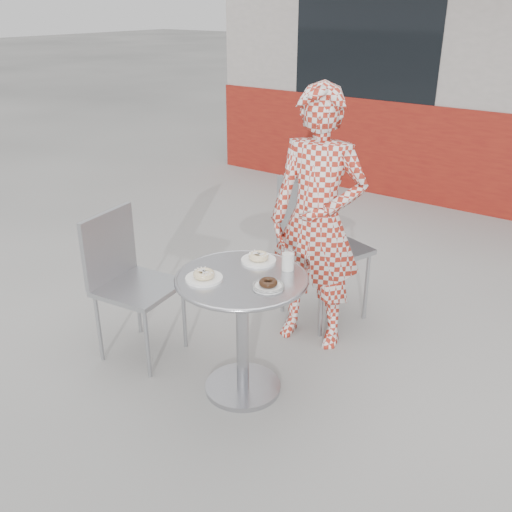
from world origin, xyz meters
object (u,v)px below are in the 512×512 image
Objects in this scene: chair_left at (140,314)px; seated_person at (317,221)px; bistro_table at (242,306)px; plate_checker at (268,285)px; plate_far at (259,258)px; chair_far at (323,276)px; milk_cup at (288,261)px; plate_near at (204,276)px.

chair_left is 1.17m from seated_person.
plate_checker is (0.17, -0.02, 0.18)m from bistro_table.
chair_far is at bearing 91.24° from plate_far.
chair_left is 8.01× the size of milk_cup.
seated_person is at bearing 103.07° from milk_cup.
milk_cup is at bearing 50.64° from plate_near.
bistro_table is at bearing 112.34° from chair_far.
plate_near is (0.57, -0.06, 0.44)m from chair_left.
chair_left reaches higher than milk_cup.
seated_person is 0.84m from plate_near.
seated_person is (0.09, -0.27, 0.48)m from chair_far.
plate_near reaches higher than plate_checker.
chair_far is at bearing 97.45° from seated_person.
milk_cup is at bearing 123.88° from chair_far.
plate_far is at bearing 74.30° from plate_near.
seated_person is at bearing 81.65° from plate_far.
milk_cup reaches higher than bistro_table.
bistro_table is at bearing -91.80° from chair_left.
seated_person is 0.49m from plate_far.
chair_far is 1.21m from chair_left.
plate_checker reaches higher than bistro_table.
plate_checker is 1.46× the size of milk_cup.
bistro_table is 0.33m from milk_cup.
plate_near is (-0.08, -1.08, 0.41)m from chair_far.
seated_person is at bearing 101.42° from plate_checker.
chair_far reaches higher than milk_cup.
chair_left is (-0.71, -0.07, -0.25)m from bistro_table.
plate_checker is (0.14, -0.70, -0.08)m from seated_person.
plate_near is at bearing -135.10° from bistro_table.
bistro_table is at bearing -103.34° from seated_person.
milk_cup is (0.85, 0.27, 0.47)m from chair_left.
bistro_table is 0.73m from seated_person.
bistro_table is 0.25m from plate_checker.
plate_far is 0.35m from plate_near.
seated_person reaches higher than plate_checker.
plate_near is at bearing -105.70° from plate_far.
seated_person is at bearing 127.14° from chair_far.
chair_far is 0.89m from milk_cup.
plate_checker is at bearing -45.49° from plate_far.
chair_left is 4.68× the size of plate_far.
bistro_table is 3.70× the size of plate_near.
bistro_table is 0.44× the size of seated_person.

